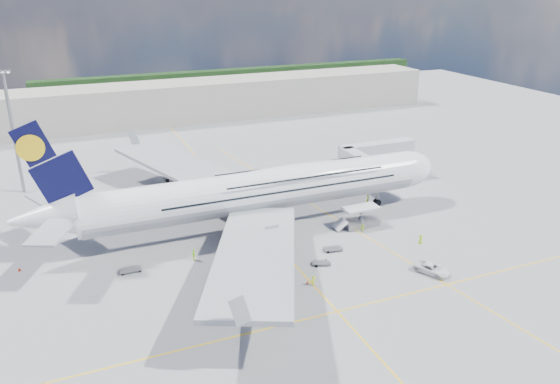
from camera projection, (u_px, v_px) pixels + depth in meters
name	position (u px, v px, depth m)	size (l,w,h in m)	color
ground	(280.00, 249.00, 90.94)	(300.00, 300.00, 0.00)	gray
taxi_line_main	(280.00, 249.00, 90.93)	(0.25, 220.00, 0.01)	yellow
taxi_line_cross	(337.00, 311.00, 73.73)	(120.00, 0.25, 0.01)	yellow
taxi_line_diag	(328.00, 214.00, 104.55)	(0.25, 100.00, 0.01)	yellow
airliner	(260.00, 190.00, 97.14)	(77.26, 79.15, 23.71)	white
jet_bridge	(371.00, 154.00, 117.14)	(18.80, 12.10, 8.50)	#B7B7BC
cargo_loader	(360.00, 219.00, 99.00)	(8.53, 3.20, 3.67)	silver
light_mast	(13.00, 131.00, 110.54)	(3.00, 0.70, 25.50)	gray
terminal	(164.00, 103.00, 170.50)	(180.00, 16.00, 12.00)	#B2AD9E
tree_line	(239.00, 79.00, 224.27)	(160.00, 6.00, 8.00)	#193814
dolly_row_a	(214.00, 290.00, 78.01)	(3.64, 2.55, 0.48)	gray
dolly_row_b	(249.00, 264.00, 85.27)	(3.62, 2.75, 0.47)	gray
dolly_row_c	(247.00, 287.00, 77.80)	(3.08, 1.86, 1.86)	gray
dolly_back	(131.00, 270.00, 83.65)	(3.28, 1.79, 0.48)	gray
dolly_nose_far	(321.00, 263.00, 85.78)	(3.14, 2.43, 0.41)	gray
dolly_nose_near	(333.00, 249.00, 90.25)	(3.26, 2.04, 0.45)	gray
baggage_tug	(232.00, 269.00, 83.02)	(2.67, 1.29, 1.65)	silver
catering_truck_inner	(213.00, 188.00, 112.55)	(6.49, 2.58, 3.90)	gray
catering_truck_outer	(177.00, 174.00, 120.83)	(6.41, 4.11, 3.55)	gray
service_van	(432.00, 269.00, 83.04)	(2.51, 5.43, 1.51)	white
crew_nose	(368.00, 199.00, 108.94)	(0.71, 0.47, 1.96)	#A9E518
crew_loader	(363.00, 228.00, 96.60)	(0.79, 0.61, 1.62)	#B9FC1A
crew_wing	(194.00, 255.00, 86.80)	(1.16, 0.48, 1.97)	#A1FC1A
crew_van	(421.00, 239.00, 92.32)	(0.84, 0.55, 1.72)	#A8FF1A
crew_tug	(313.00, 281.00, 79.69)	(1.04, 0.60, 1.61)	#D3F319
cone_nose	(368.00, 191.00, 115.40)	(0.40, 0.40, 0.51)	#FF390D
cone_wing_left_inner	(163.00, 212.00, 104.79)	(0.41, 0.41, 0.52)	#FF390D
cone_wing_left_outer	(149.00, 201.00, 109.83)	(0.45, 0.45, 0.57)	#FF390D
cone_wing_right_inner	(307.00, 282.00, 80.39)	(0.38, 0.38, 0.48)	#FF390D
cone_wing_right_outer	(280.00, 296.00, 76.69)	(0.50, 0.50, 0.63)	#FF390D
cone_tail	(19.00, 269.00, 83.94)	(0.50, 0.50, 0.64)	#FF390D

